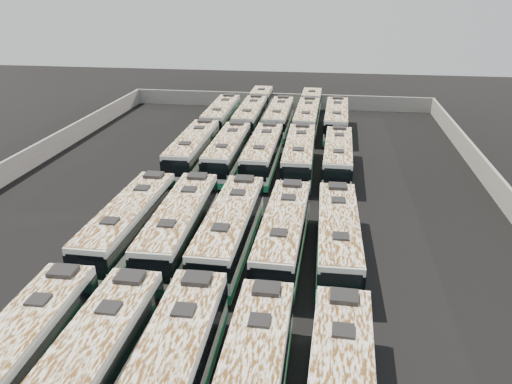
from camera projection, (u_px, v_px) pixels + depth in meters
name	position (u px, v px, depth m)	size (l,w,h in m)	color
ground	(236.00, 204.00, 42.71)	(140.00, 140.00, 0.00)	black
perimeter_wall	(236.00, 192.00, 42.29)	(45.20, 73.20, 2.20)	slate
bus_front_far_left	(12.00, 365.00, 22.13)	(2.94, 12.69, 3.56)	silver
bus_front_left	(85.00, 377.00, 21.38)	(2.88, 12.97, 3.65)	silver
bus_front_center	(168.00, 381.00, 21.15)	(2.95, 13.07, 3.67)	silver
bus_midfront_far_left	(129.00, 224.00, 35.05)	(2.87, 12.96, 3.65)	silver
bus_midfront_left	(180.00, 226.00, 34.68)	(3.02, 13.09, 3.68)	silver
bus_midfront_center	(230.00, 230.00, 34.15)	(2.89, 13.06, 3.67)	silver
bus_midfront_right	(283.00, 234.00, 33.62)	(2.95, 12.75, 3.58)	silver
bus_midfront_far_right	(338.00, 238.00, 33.24)	(2.88, 12.61, 3.54)	silver
bus_midback_far_left	(193.00, 150.00, 50.54)	(2.87, 12.96, 3.65)	silver
bus_midback_left	(228.00, 152.00, 49.97)	(2.71, 12.67, 3.57)	silver
bus_midback_center	(263.00, 154.00, 49.49)	(2.72, 12.75, 3.59)	silver
bus_midback_right	(299.00, 156.00, 48.92)	(2.88, 12.89, 3.62)	silver
bus_midback_far_right	(338.00, 158.00, 48.61)	(2.85, 12.48, 3.50)	silver
bus_back_far_left	(221.00, 116.00, 63.46)	(2.87, 12.80, 3.60)	silver
bus_back_left	(254.00, 111.00, 66.08)	(2.77, 19.81, 3.59)	silver
bus_back_center	(279.00, 118.00, 62.73)	(2.70, 12.56, 3.54)	silver
bus_back_right	(308.00, 113.00, 65.19)	(2.88, 19.48, 3.53)	silver
bus_back_far_right	(336.00, 120.00, 61.70)	(2.98, 12.94, 3.63)	silver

